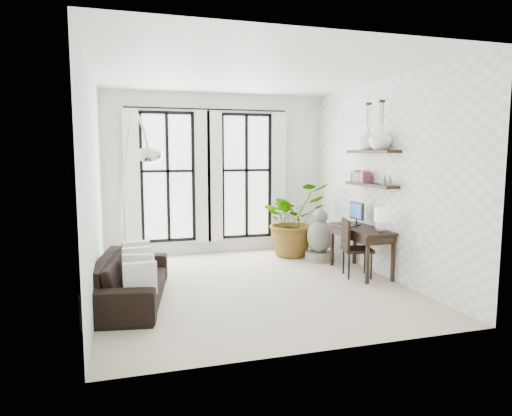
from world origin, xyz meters
name	(u,v)px	position (x,y,z in m)	size (l,w,h in m)	color
floor	(251,285)	(0.00, 0.00, 0.00)	(5.00, 5.00, 0.00)	#B5A690
ceiling	(251,72)	(0.00, 0.00, 3.20)	(5.00, 5.00, 0.00)	white
wall_left	(93,184)	(-2.25, 0.00, 1.60)	(5.00, 5.00, 0.00)	silver
wall_right	(382,179)	(2.25, 0.00, 1.60)	(5.00, 5.00, 0.00)	white
wall_back	(217,174)	(0.00, 2.50, 1.60)	(4.50, 4.50, 0.00)	white
windows	(208,176)	(-0.20, 2.43, 1.56)	(3.26, 0.13, 2.65)	white
wall_shelves	(370,171)	(2.11, 0.16, 1.73)	(0.25, 1.30, 0.60)	black
sofa	(131,279)	(-1.80, -0.28, 0.31)	(2.16, 0.84, 0.63)	black
throw_pillows	(138,265)	(-1.70, -0.28, 0.50)	(0.40, 1.52, 0.40)	silver
plant	(293,219)	(1.35, 1.73, 0.73)	(1.31, 1.14, 1.46)	#2D7228
desk	(362,231)	(1.95, 0.07, 0.73)	(0.56, 1.33, 1.18)	black
desk_chair	(352,244)	(1.71, -0.02, 0.54)	(0.55, 0.55, 0.96)	black
arc_lamp	(134,158)	(-1.70, 0.08, 1.96)	(0.77, 1.02, 2.60)	silver
buddha	(320,239)	(1.68, 1.17, 0.42)	(0.55, 0.55, 0.99)	gray
vase_a	(381,138)	(2.11, -0.13, 2.27)	(0.37, 0.37, 0.38)	white
vase_b	(368,139)	(2.11, 0.27, 2.27)	(0.37, 0.37, 0.38)	white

